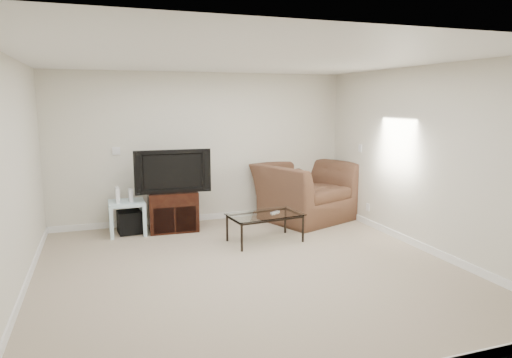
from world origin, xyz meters
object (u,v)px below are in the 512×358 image
object	(u,v)px
side_table	(127,218)
subwoofer	(130,222)
television	(172,170)
recliner	(306,181)
tv_stand	(173,211)
coffee_table	(265,228)

from	to	relation	value
side_table	subwoofer	size ratio (longest dim) A/B	1.54
television	subwoofer	bearing A→B (deg)	175.61
television	subwoofer	distance (m)	1.03
subwoofer	recliner	size ratio (longest dim) A/B	0.23
tv_stand	subwoofer	size ratio (longest dim) A/B	2.19
television	recliner	distance (m)	2.32
television	coffee_table	bearing A→B (deg)	-39.90
television	coffee_table	world-z (taller)	television
television	side_table	distance (m)	1.00
tv_stand	side_table	world-z (taller)	tv_stand
tv_stand	subwoofer	world-z (taller)	tv_stand
side_table	tv_stand	bearing A→B (deg)	-0.97
subwoofer	coffee_table	world-z (taller)	coffee_table
tv_stand	recliner	size ratio (longest dim) A/B	0.50
television	recliner	world-z (taller)	recliner
recliner	coffee_table	xyz separation A→B (m)	(-1.13, -1.02, -0.45)
side_table	subwoofer	bearing A→B (deg)	33.80
side_table	coffee_table	bearing A→B (deg)	-29.57
tv_stand	recliner	distance (m)	2.32
coffee_table	recliner	bearing A→B (deg)	42.19
side_table	recliner	xyz separation A→B (m)	(3.00, -0.04, 0.40)
tv_stand	side_table	distance (m)	0.71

